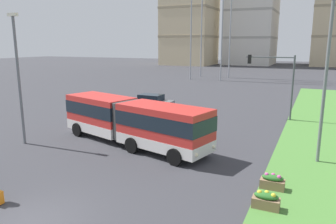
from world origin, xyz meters
The scene contains 8 objects.
ground_plane centered at (0.00, 0.00, 0.00)m, with size 260.00×260.00×0.00m, color #38383D.
articulated_bus centered at (-1.65, 10.17, 1.65)m, with size 12.03×5.46×3.00m.
car_grey_wagon centered at (-6.04, 21.41, 0.75)m, with size 4.42×2.05×1.58m.
flower_planter_1 centered at (7.95, 4.85, 0.43)m, with size 1.10×0.56×0.74m.
flower_planter_2 centered at (7.95, 6.86, 0.43)m, with size 1.10×0.56×0.74m.
traffic_light_far_right centered at (6.14, 22.00, 4.02)m, with size 4.21×0.28×5.78m.
streetlight_left centered at (-8.50, 7.20, 4.77)m, with size 0.70×0.28×8.66m.
streetlight_median centered at (9.85, 11.68, 5.21)m, with size 0.70×0.28×9.54m.
Camera 1 is at (9.41, -7.89, 6.71)m, focal length 34.32 mm.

